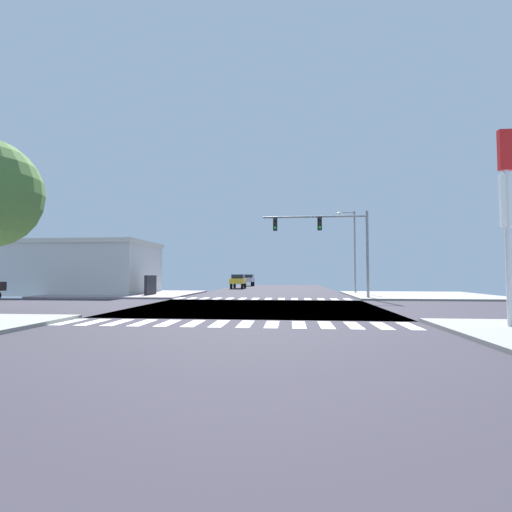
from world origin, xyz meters
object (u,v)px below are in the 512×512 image
at_px(traffic_signal_mast, 326,233).
at_px(bank_building, 89,268).
at_px(sedan_middle_4, 248,279).
at_px(sedan_crossing_2, 238,280).
at_px(street_lamp, 352,244).

relative_size(traffic_signal_mast, bank_building, 0.60).
bearing_deg(sedan_middle_4, sedan_crossing_2, 90.00).
xyz_separation_m(bank_building, sedan_crossing_2, (12.43, 15.05, -1.40)).
xyz_separation_m(traffic_signal_mast, sedan_middle_4, (-9.69, 32.07, -3.92)).
height_order(street_lamp, bank_building, street_lamp).
xyz_separation_m(street_lamp, bank_building, (-25.36, -2.47, -2.28)).
height_order(traffic_signal_mast, bank_building, traffic_signal_mast).
bearing_deg(bank_building, street_lamp, 5.56).
height_order(traffic_signal_mast, sedan_middle_4, traffic_signal_mast).
xyz_separation_m(street_lamp, sedan_middle_4, (-12.93, 24.34, -3.67)).
bearing_deg(sedan_crossing_2, street_lamp, 135.77).
height_order(bank_building, sedan_middle_4, bank_building).
bearing_deg(street_lamp, sedan_crossing_2, 135.77).
bearing_deg(bank_building, traffic_signal_mast, -13.37).
relative_size(traffic_signal_mast, sedan_middle_4, 1.88).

